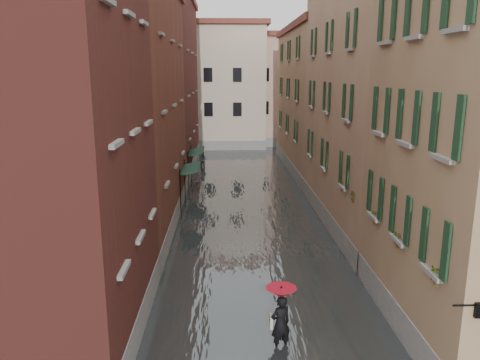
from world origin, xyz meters
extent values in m
plane|color=#5D5D5F|center=(0.00, 0.00, 0.00)|extent=(120.00, 120.00, 0.00)
cube|color=#404647|center=(0.00, 13.00, 0.10)|extent=(10.00, 60.00, 0.20)
cube|color=maroon|center=(-7.00, -2.00, 6.50)|extent=(6.00, 8.00, 13.00)
cube|color=brown|center=(-7.00, 9.00, 6.25)|extent=(6.00, 14.00, 12.50)
cube|color=maroon|center=(-7.00, 24.00, 7.00)|extent=(6.00, 16.00, 14.00)
cube|color=tan|center=(7.00, 9.00, 6.50)|extent=(6.00, 14.00, 13.00)
cube|color=#8C6648|center=(7.00, 24.00, 5.75)|extent=(6.00, 16.00, 11.50)
cube|color=beige|center=(-3.00, 38.00, 6.50)|extent=(12.00, 9.00, 13.00)
cube|color=tan|center=(6.00, 40.00, 6.00)|extent=(10.00, 9.00, 12.00)
cube|color=#152F21|center=(-3.45, 12.46, 2.55)|extent=(1.09, 3.15, 0.31)
cylinder|color=black|center=(-3.95, 10.89, 1.40)|extent=(0.06, 0.06, 2.80)
cylinder|color=black|center=(-3.95, 14.04, 1.40)|extent=(0.06, 0.06, 2.80)
cube|color=#152F21|center=(-3.45, 18.63, 2.55)|extent=(1.09, 3.22, 0.31)
cylinder|color=black|center=(-3.95, 17.02, 1.40)|extent=(0.06, 0.06, 2.80)
cylinder|color=black|center=(-3.95, 20.24, 1.40)|extent=(0.06, 0.06, 2.80)
cylinder|color=black|center=(4.05, -6.00, 3.10)|extent=(0.60, 0.05, 0.05)
cube|color=black|center=(4.35, -6.00, 3.00)|extent=(0.22, 0.22, 0.35)
cube|color=beige|center=(4.35, -6.00, 3.00)|extent=(0.14, 0.14, 0.24)
cube|color=brown|center=(4.12, -4.58, 3.15)|extent=(0.22, 0.85, 0.18)
imported|color=#265926|center=(4.12, -4.58, 3.57)|extent=(0.59, 0.51, 0.66)
cube|color=brown|center=(4.12, -1.93, 3.15)|extent=(0.22, 0.85, 0.18)
imported|color=#265926|center=(4.12, -1.93, 3.57)|extent=(0.59, 0.51, 0.66)
cube|color=brown|center=(4.12, 0.35, 3.15)|extent=(0.22, 0.85, 0.18)
imported|color=#265926|center=(4.12, 0.35, 3.57)|extent=(0.59, 0.51, 0.66)
cube|color=brown|center=(4.12, 3.22, 3.15)|extent=(0.22, 0.85, 0.18)
imported|color=#265926|center=(4.12, 3.22, 3.57)|extent=(0.59, 0.51, 0.66)
cube|color=brown|center=(4.12, 5.17, 3.15)|extent=(0.22, 0.85, 0.18)
imported|color=#265926|center=(4.12, 5.17, 3.57)|extent=(0.59, 0.51, 0.66)
imported|color=black|center=(0.26, -2.86, 0.89)|extent=(0.77, 0.65, 1.79)
cube|color=#BEBA9D|center=(-0.02, -2.81, 0.95)|extent=(0.08, 0.30, 0.38)
cylinder|color=black|center=(0.26, -2.86, 1.35)|extent=(0.02, 0.02, 1.00)
cone|color=#A50B1C|center=(0.26, -2.86, 1.92)|extent=(0.94, 0.94, 0.28)
imported|color=black|center=(-3.28, 24.80, 0.76)|extent=(0.88, 0.78, 1.52)
camera|label=1|loc=(-1.38, -15.47, 8.23)|focal=35.00mm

